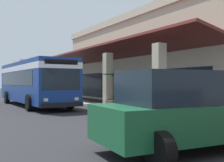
{
  "coord_description": "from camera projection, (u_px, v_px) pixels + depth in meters",
  "views": [
    {
      "loc": [
        18.01,
        -5.68,
        1.7
      ],
      "look_at": [
        2.24,
        3.3,
        1.78
      ],
      "focal_mm": 44.13,
      "sensor_mm": 36.0,
      "label": 1
    }
  ],
  "objects": [
    {
      "name": "pedestrian",
      "position": [
        122.0,
        98.0,
        12.41
      ],
      "size": [
        0.44,
        0.66,
        1.72
      ],
      "color": "#38383D",
      "rests_on": "ground"
    },
    {
      "name": "parked_suv_green",
      "position": [
        190.0,
        109.0,
        6.89
      ],
      "size": [
        2.95,
        4.93,
        1.97
      ],
      "color": "#195933",
      "rests_on": "ground"
    },
    {
      "name": "potted_palm",
      "position": [
        115.0,
        99.0,
        18.93
      ],
      "size": [
        1.93,
        1.89,
        2.39
      ],
      "color": "#4C4742",
      "rests_on": "ground"
    },
    {
      "name": "plaza_building",
      "position": [
        174.0,
        61.0,
        26.2
      ],
      "size": [
        22.86,
        15.15,
        7.42
      ],
      "color": "#B2A88E",
      "rests_on": "ground"
    },
    {
      "name": "curb_strip",
      "position": [
        81.0,
        103.0,
        21.42
      ],
      "size": [
        27.07,
        0.5,
        0.12
      ],
      "primitive_type": "cube",
      "color": "#9E998E",
      "rests_on": "ground"
    },
    {
      "name": "transit_bus",
      "position": [
        34.0,
        80.0,
        19.93
      ],
      "size": [
        11.28,
        3.05,
        3.34
      ],
      "color": "navy",
      "rests_on": "ground"
    },
    {
      "name": "ground",
      "position": [
        148.0,
        103.0,
        22.42
      ],
      "size": [
        120.0,
        120.0,
        0.0
      ],
      "primitive_type": "plane",
      "color": "#262628"
    }
  ]
}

